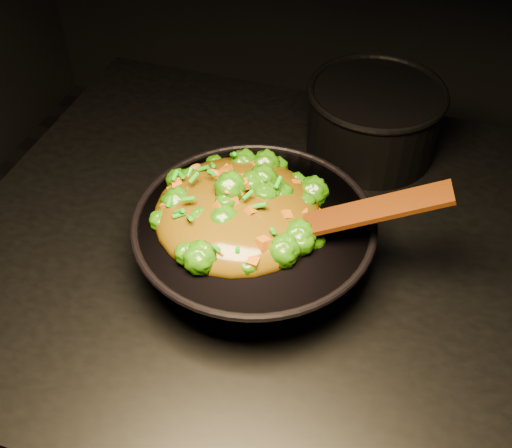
% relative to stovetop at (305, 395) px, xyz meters
% --- Properties ---
extents(stovetop, '(1.20, 0.90, 0.90)m').
position_rel_stovetop_xyz_m(stovetop, '(0.00, 0.00, 0.00)').
color(stovetop, black).
rests_on(stovetop, ground).
extents(wok, '(0.38, 0.38, 0.10)m').
position_rel_stovetop_xyz_m(wok, '(-0.09, -0.06, 0.50)').
color(wok, black).
rests_on(wok, stovetop).
extents(stir_fry, '(0.33, 0.33, 0.09)m').
position_rel_stovetop_xyz_m(stir_fry, '(-0.12, -0.06, 0.59)').
color(stir_fry, '#225E06').
rests_on(stir_fry, wok).
extents(spatula, '(0.28, 0.11, 0.12)m').
position_rel_stovetop_xyz_m(spatula, '(0.04, -0.06, 0.60)').
color(spatula, '#371505').
rests_on(spatula, wok).
extents(back_pot, '(0.25, 0.25, 0.14)m').
position_rel_stovetop_xyz_m(back_pot, '(0.02, 0.29, 0.52)').
color(back_pot, black).
rests_on(back_pot, stovetop).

